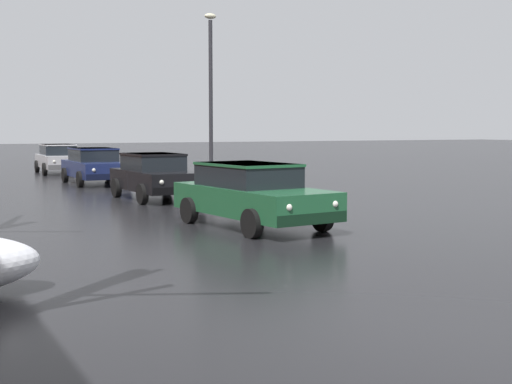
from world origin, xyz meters
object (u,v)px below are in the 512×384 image
at_px(sedan_green_approaching_near_lane, 251,193).
at_px(sedan_black_parked_kerbside_close, 155,175).
at_px(sedan_darkblue_parked_kerbside_mid, 94,165).
at_px(sedan_silver_parked_far_down_block, 58,158).
at_px(street_lamp_post, 211,92).

bearing_deg(sedan_green_approaching_near_lane, sedan_black_parked_kerbside_close, 89.03).
xyz_separation_m(sedan_darkblue_parked_kerbside_mid, sedan_silver_parked_far_down_block, (0.10, 7.29, -0.00)).
height_order(sedan_black_parked_kerbside_close, sedan_silver_parked_far_down_block, same).
relative_size(sedan_green_approaching_near_lane, street_lamp_post, 0.73).
height_order(sedan_green_approaching_near_lane, street_lamp_post, street_lamp_post).
relative_size(sedan_silver_parked_far_down_block, street_lamp_post, 0.71).
bearing_deg(sedan_silver_parked_far_down_block, street_lamp_post, -75.18).
bearing_deg(sedan_black_parked_kerbside_close, sedan_darkblue_parked_kerbside_mid, 91.03).
relative_size(sedan_green_approaching_near_lane, sedan_black_parked_kerbside_close, 1.13).
height_order(sedan_green_approaching_near_lane, sedan_darkblue_parked_kerbside_mid, same).
distance_m(sedan_black_parked_kerbside_close, sedan_silver_parked_far_down_block, 14.17).
xyz_separation_m(sedan_black_parked_kerbside_close, sedan_silver_parked_far_down_block, (-0.02, 14.17, 0.00)).
height_order(sedan_darkblue_parked_kerbside_mid, street_lamp_post, street_lamp_post).
xyz_separation_m(sedan_green_approaching_near_lane, sedan_darkblue_parked_kerbside_mid, (-0.01, 13.73, 0.00)).
bearing_deg(street_lamp_post, sedan_black_parked_kerbside_close, -139.60).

